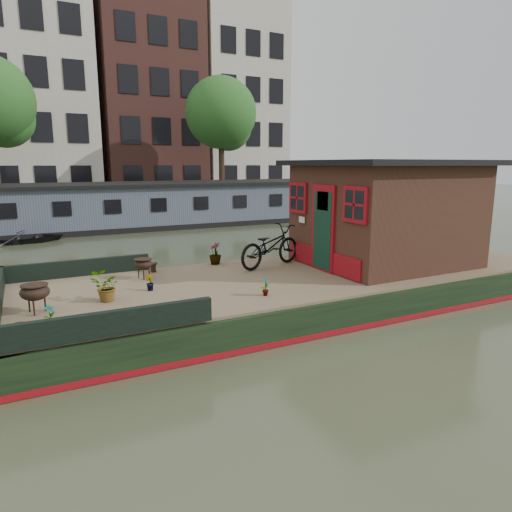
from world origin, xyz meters
name	(u,v)px	position (x,y,z in m)	size (l,w,h in m)	color
ground	(306,301)	(0.00, 0.00, 0.00)	(120.00, 120.00, 0.00)	#353D27
houseboat_hull	(252,297)	(-1.33, 0.00, 0.27)	(14.01, 4.02, 0.60)	black
houseboat_deck	(306,274)	(0.00, 0.00, 0.62)	(11.80, 3.80, 0.05)	#776549
bow_bulwark	(54,294)	(-5.07, 0.00, 0.82)	(3.00, 4.00, 0.35)	black
cabin	(385,212)	(2.19, 0.00, 1.88)	(4.00, 3.50, 2.42)	black
bicycle	(270,246)	(-0.41, 0.90, 1.13)	(0.64, 1.82, 0.96)	black
potted_plant_a	(265,286)	(-1.64, -1.17, 0.83)	(0.19, 0.13, 0.36)	brown
potted_plant_b	(149,282)	(-3.42, 0.12, 0.80)	(0.17, 0.14, 0.31)	brown
potted_plant_c	(105,287)	(-4.27, -0.23, 0.91)	(0.47, 0.40, 0.52)	brown
potted_plant_d	(215,253)	(-1.46, 1.70, 0.91)	(0.29, 0.29, 0.52)	brown
potted_plant_e	(50,315)	(-5.20, -1.11, 0.81)	(0.17, 0.12, 0.33)	brown
brazier_front	(35,299)	(-5.36, -0.37, 0.89)	(0.44, 0.44, 0.47)	black
brazier_rear	(144,269)	(-3.30, 1.07, 0.86)	(0.39, 0.39, 0.42)	black
bollard_port	(153,268)	(-2.98, 1.56, 0.75)	(0.18, 0.18, 0.20)	black
bollard_stbd	(19,330)	(-5.60, -1.39, 0.74)	(0.16, 0.16, 0.19)	black
dinghy	(23,235)	(-5.52, 11.50, 0.30)	(2.06, 2.89, 0.60)	black
far_houseboat	(148,206)	(0.00, 14.00, 0.97)	(20.40, 4.40, 2.11)	#4A5563
quay	(122,206)	(0.00, 20.50, 0.45)	(60.00, 6.00, 0.90)	#47443F
townhouse_row	(99,94)	(0.15, 27.50, 7.90)	(27.25, 8.00, 16.50)	brown
tree_right	(223,116)	(6.14, 19.07, 5.89)	(4.40, 4.40, 7.40)	#332316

